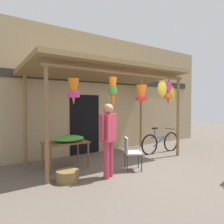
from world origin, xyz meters
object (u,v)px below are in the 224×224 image
object	(u,v)px
flower_heap_on_table	(70,139)
customer_foreground	(108,134)
display_table	(65,145)
parked_bicycle	(161,143)
wicker_basket_by_table	(68,176)
folding_chair	(130,150)

from	to	relation	value
flower_heap_on_table	customer_foreground	world-z (taller)	customer_foreground
display_table	parked_bicycle	distance (m)	3.45
display_table	flower_heap_on_table	distance (m)	0.20
wicker_basket_by_table	customer_foreground	world-z (taller)	customer_foreground
folding_chair	wicker_basket_by_table	xyz separation A→B (m)	(-1.66, 0.15, -0.38)
customer_foreground	parked_bicycle	bearing A→B (deg)	19.80
display_table	flower_heap_on_table	xyz separation A→B (m)	(0.09, -0.07, 0.16)
flower_heap_on_table	folding_chair	world-z (taller)	flower_heap_on_table
folding_chair	parked_bicycle	size ratio (longest dim) A/B	0.48
wicker_basket_by_table	customer_foreground	bearing A→B (deg)	-19.74
flower_heap_on_table	display_table	bearing A→B (deg)	140.40
display_table	parked_bicycle	size ratio (longest dim) A/B	0.65
parked_bicycle	flower_heap_on_table	bearing A→B (deg)	177.16
parked_bicycle	customer_foreground	xyz separation A→B (m)	(-2.95, -1.06, 0.66)
customer_foreground	flower_heap_on_table	bearing A→B (deg)	107.55
folding_chair	wicker_basket_by_table	bearing A→B (deg)	174.78
display_table	wicker_basket_by_table	distance (m)	1.18
flower_heap_on_table	customer_foreground	xyz separation A→B (m)	(0.39, -1.23, 0.23)
parked_bicycle	customer_foreground	size ratio (longest dim) A/B	1.03
flower_heap_on_table	parked_bicycle	size ratio (longest dim) A/B	0.47
display_table	flower_heap_on_table	world-z (taller)	flower_heap_on_table
flower_heap_on_table	parked_bicycle	xyz separation A→B (m)	(3.34, -0.17, -0.43)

